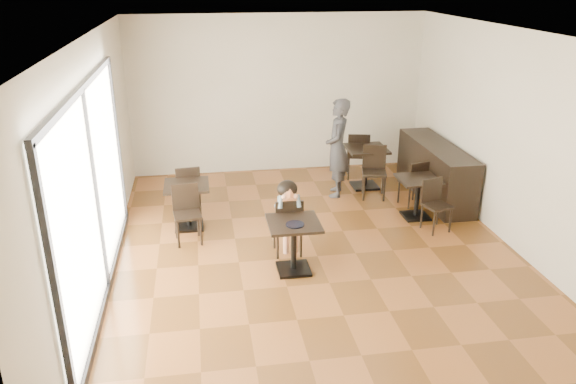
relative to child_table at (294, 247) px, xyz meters
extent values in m
cube|color=brown|center=(0.42, 0.36, -0.38)|extent=(6.00, 8.00, 0.01)
cube|color=silver|center=(0.42, 0.36, 2.82)|extent=(6.00, 8.00, 0.01)
cube|color=beige|center=(0.42, 4.36, 1.22)|extent=(6.00, 0.01, 3.20)
cube|color=beige|center=(0.42, -3.64, 1.22)|extent=(6.00, 0.01, 3.20)
cube|color=beige|center=(-2.58, 0.36, 1.22)|extent=(0.01, 8.00, 3.20)
cube|color=beige|center=(3.42, 0.36, 1.22)|extent=(0.01, 8.00, 3.20)
cube|color=white|center=(-2.55, -0.14, 1.02)|extent=(0.04, 4.50, 2.60)
cylinder|color=black|center=(0.00, -0.10, 0.38)|extent=(0.25, 0.25, 0.02)
imported|color=#36373B|center=(1.28, 2.73, 0.54)|extent=(0.59, 0.75, 1.83)
cube|color=black|center=(3.07, 2.36, 0.12)|extent=(0.60, 2.40, 1.00)
camera|label=1|loc=(-1.19, -6.89, 3.59)|focal=35.00mm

